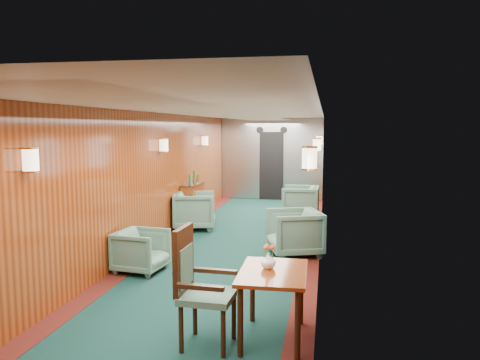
{
  "coord_description": "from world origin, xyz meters",
  "views": [
    {
      "loc": [
        1.58,
        -7.8,
        2.13
      ],
      "look_at": [
        0.0,
        0.74,
        1.15
      ],
      "focal_mm": 35.0,
      "sensor_mm": 36.0,
      "label": 1
    }
  ],
  "objects": [
    {
      "name": "side_chair",
      "position": [
        0.36,
        -3.54,
        0.64
      ],
      "size": [
        0.55,
        0.57,
        1.17
      ],
      "rotation": [
        0.0,
        0.0,
        -0.05
      ],
      "color": "#1D4537",
      "rests_on": "ground"
    },
    {
      "name": "wall_sconces",
      "position": [
        0.0,
        0.57,
        1.79
      ],
      "size": [
        2.97,
        7.97,
        0.25
      ],
      "color": "#F7E7C0",
      "rests_on": "ground"
    },
    {
      "name": "dining_table",
      "position": [
        1.08,
        -3.3,
        0.6
      ],
      "size": [
        0.68,
        0.96,
        0.71
      ],
      "rotation": [
        0.0,
        0.0,
        0.02
      ],
      "color": "maroon",
      "rests_on": "ground"
    },
    {
      "name": "credenza",
      "position": [
        -1.34,
        2.18,
        0.45
      ],
      "size": [
        0.31,
        0.99,
        1.16
      ],
      "color": "maroon",
      "rests_on": "ground"
    },
    {
      "name": "armchair_right_near",
      "position": [
        1.08,
        -0.1,
        0.38
      ],
      "size": [
        1.06,
        1.05,
        0.76
      ],
      "primitive_type": "imported",
      "rotation": [
        0.0,
        0.0,
        -1.24
      ],
      "color": "#1D4537",
      "rests_on": "ground"
    },
    {
      "name": "armchair_left_far",
      "position": [
        -1.12,
        1.55,
        0.39
      ],
      "size": [
        1.04,
        1.02,
        0.78
      ],
      "primitive_type": "imported",
      "rotation": [
        0.0,
        0.0,
        1.82
      ],
      "color": "#1D4537",
      "rests_on": "ground"
    },
    {
      "name": "flower_vase",
      "position": [
        1.02,
        -3.23,
        0.79
      ],
      "size": [
        0.18,
        0.18,
        0.16
      ],
      "primitive_type": "imported",
      "rotation": [
        0.0,
        0.0,
        -0.2
      ],
      "color": "white",
      "rests_on": "dining_table"
    },
    {
      "name": "bulkhead",
      "position": [
        0.0,
        5.91,
        1.18
      ],
      "size": [
        2.98,
        0.17,
        2.39
      ],
      "color": "#A1A4A8",
      "rests_on": "ground"
    },
    {
      "name": "armchair_right_far",
      "position": [
        1.0,
        3.17,
        0.38
      ],
      "size": [
        0.85,
        0.83,
        0.76
      ],
      "primitive_type": "imported",
      "rotation": [
        0.0,
        0.0,
        -1.59
      ],
      "color": "#1D4537",
      "rests_on": "ground"
    },
    {
      "name": "room",
      "position": [
        0.0,
        0.0,
        1.63
      ],
      "size": [
        12.0,
        12.1,
        2.4
      ],
      "color": "#0C2E27",
      "rests_on": "ground"
    },
    {
      "name": "armchair_left_near",
      "position": [
        -1.09,
        -1.43,
        0.31
      ],
      "size": [
        0.76,
        0.75,
        0.63
      ],
      "primitive_type": "imported",
      "rotation": [
        0.0,
        0.0,
        1.45
      ],
      "color": "#1D4537",
      "rests_on": "ground"
    },
    {
      "name": "windows_right",
      "position": [
        1.49,
        0.25,
        1.45
      ],
      "size": [
        0.02,
        8.6,
        0.8
      ],
      "color": "#B5B8BC",
      "rests_on": "ground"
    }
  ]
}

